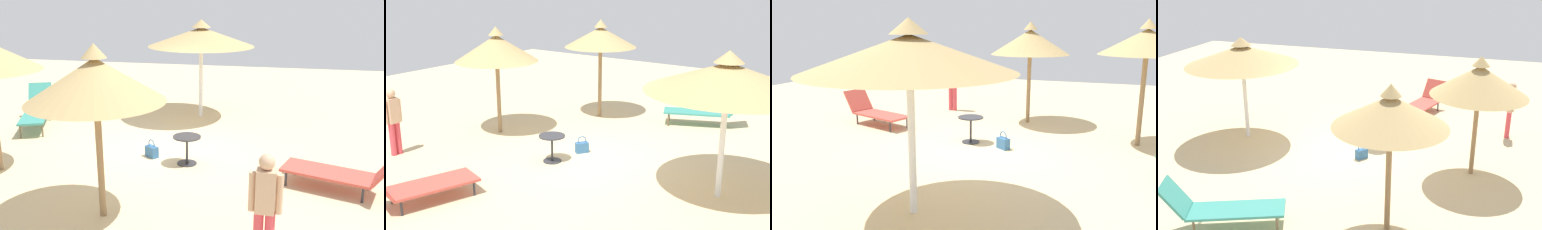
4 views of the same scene
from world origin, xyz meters
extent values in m
cube|color=beige|center=(0.00, 0.00, -0.05)|extent=(24.00, 24.00, 0.10)
cylinder|color=olive|center=(-3.10, 0.32, 1.12)|extent=(0.11, 0.11, 2.23)
cone|color=tan|center=(-3.10, 0.32, 2.23)|extent=(2.12, 2.12, 0.67)
cone|color=tan|center=(-3.10, 0.32, 2.66)|extent=(0.38, 0.38, 0.22)
cylinder|color=white|center=(2.96, -0.11, 1.23)|extent=(0.11, 0.11, 2.46)
cone|color=tan|center=(2.96, -0.11, 2.29)|extent=(2.96, 2.96, 0.52)
cone|color=tan|center=(2.96, -0.11, 2.65)|extent=(0.53, 0.53, 0.22)
cylinder|color=olive|center=(-1.77, 3.11, 1.18)|extent=(0.11, 0.11, 2.36)
cone|color=tan|center=(-1.77, 3.11, 2.32)|extent=(2.04, 2.04, 0.56)
cone|color=tan|center=(-1.77, 3.11, 2.70)|extent=(0.37, 0.37, 0.22)
cube|color=#CC4C3F|center=(-1.28, -3.29, 0.31)|extent=(1.17, 1.75, 0.05)
cylinder|color=#2D2D33|center=(-1.35, -2.55, 0.14)|extent=(0.04, 0.04, 0.28)
cylinder|color=#2D2D33|center=(-0.79, -2.73, 0.14)|extent=(0.04, 0.04, 0.28)
cylinder|color=#2D2D33|center=(-1.77, -3.84, 0.14)|extent=(0.04, 0.04, 0.28)
cylinder|color=#2D2D33|center=(-1.22, -4.02, 0.14)|extent=(0.04, 0.04, 0.28)
cube|color=teal|center=(0.88, 3.91, 0.37)|extent=(1.86, 1.25, 0.05)
cylinder|color=brown|center=(0.30, 3.39, 0.17)|extent=(0.04, 0.04, 0.34)
cylinder|color=brown|center=(0.10, 3.87, 0.17)|extent=(0.04, 0.04, 0.34)
cylinder|color=brown|center=(1.66, 3.96, 0.17)|extent=(0.04, 0.04, 0.34)
cylinder|color=brown|center=(1.46, 4.44, 0.17)|extent=(0.04, 0.04, 0.34)
cube|color=teal|center=(1.87, 4.33, 0.69)|extent=(0.64, 0.74, 0.61)
cylinder|color=#D83F4C|center=(-3.89, -2.34, 0.38)|extent=(0.13, 0.13, 0.77)
cylinder|color=#D83F4C|center=(-3.88, -2.19, 0.38)|extent=(0.13, 0.13, 0.77)
cube|color=tan|center=(-3.88, -2.26, 1.06)|extent=(0.23, 0.26, 0.58)
sphere|color=tan|center=(-3.88, -2.26, 1.45)|extent=(0.21, 0.21, 0.21)
cylinder|color=tan|center=(-3.88, -2.09, 1.03)|extent=(0.09, 0.09, 0.53)
cube|color=#336699|center=(-0.45, 0.32, 0.12)|extent=(0.30, 0.33, 0.25)
torus|color=#336699|center=(-0.45, 0.32, 0.30)|extent=(0.14, 0.19, 0.21)
cylinder|color=#2D2D33|center=(-0.68, -0.52, 0.60)|extent=(0.59, 0.59, 0.02)
cylinder|color=#2D2D33|center=(-0.68, -0.52, 0.29)|extent=(0.05, 0.05, 0.58)
cylinder|color=#2D2D33|center=(-0.68, -0.52, 0.01)|extent=(0.41, 0.41, 0.02)
camera|label=1|loc=(-9.00, -2.40, 3.47)|focal=40.74mm
camera|label=2|loc=(5.65, -8.42, 4.03)|focal=45.38mm
camera|label=3|loc=(7.68, 2.43, 2.64)|focal=37.03mm
camera|label=4|loc=(-3.37, 10.27, 4.89)|focal=42.95mm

